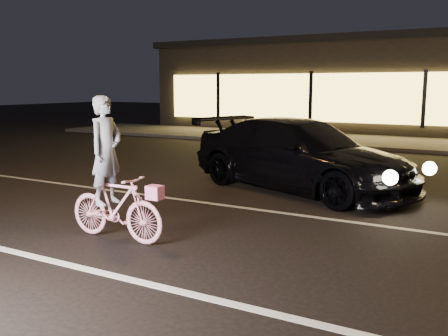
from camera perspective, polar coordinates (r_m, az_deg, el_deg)
The scene contains 7 objects.
ground at distance 6.47m, azimuth 3.27°, elevation -9.51°, with size 90.00×90.00×0.00m, color black.
lane_stripe_near at distance 5.25m, azimuth -4.14°, elevation -14.11°, with size 60.00×0.12×0.01m, color silver.
lane_stripe_far at distance 8.24m, azimuth 9.40°, elevation -5.43°, with size 60.00×0.10×0.01m, color gray.
sidewalk at distance 18.81m, azimuth 20.90°, elevation 2.57°, with size 30.00×4.00×0.12m, color #383533.
storefront at distance 24.62m, azimuth 23.27°, elevation 8.76°, with size 25.40×8.42×4.20m.
cyclist at distance 6.95m, azimuth -12.57°, elevation -2.42°, with size 1.56×0.54×1.97m.
sedan at distance 10.17m, azimuth 8.72°, elevation 1.51°, with size 5.34×3.51×1.44m.
Camera 1 is at (2.66, -5.51, 2.09)m, focal length 40.00 mm.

